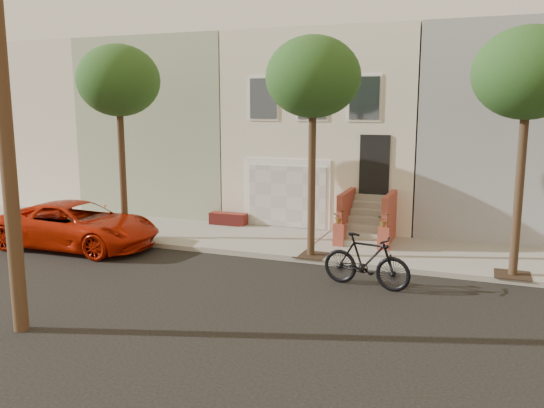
% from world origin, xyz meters
% --- Properties ---
extents(ground, '(90.00, 90.00, 0.00)m').
position_xyz_m(ground, '(0.00, 0.00, 0.00)').
color(ground, black).
rests_on(ground, ground).
extents(sidewalk, '(40.00, 3.70, 0.15)m').
position_xyz_m(sidewalk, '(0.00, 5.35, 0.07)').
color(sidewalk, gray).
rests_on(sidewalk, ground).
extents(house_row, '(33.10, 11.70, 7.00)m').
position_xyz_m(house_row, '(0.00, 11.19, 3.64)').
color(house_row, beige).
rests_on(house_row, sidewalk).
extents(tree_left, '(2.70, 2.57, 6.30)m').
position_xyz_m(tree_left, '(-5.50, 3.90, 5.26)').
color(tree_left, '#2D2116').
rests_on(tree_left, sidewalk).
extents(tree_mid, '(2.70, 2.57, 6.30)m').
position_xyz_m(tree_mid, '(1.00, 3.90, 5.26)').
color(tree_mid, '#2D2116').
rests_on(tree_mid, sidewalk).
extents(tree_right, '(2.70, 2.57, 6.30)m').
position_xyz_m(tree_right, '(6.50, 3.90, 5.26)').
color(tree_right, '#2D2116').
rests_on(tree_right, sidewalk).
extents(pickup_truck, '(5.38, 2.56, 1.48)m').
position_xyz_m(pickup_truck, '(-6.42, 2.62, 0.74)').
color(pickup_truck, red).
rests_on(pickup_truck, ground).
extents(motorcycle, '(2.35, 1.00, 1.37)m').
position_xyz_m(motorcycle, '(3.02, 1.99, 0.68)').
color(motorcycle, black).
rests_on(motorcycle, ground).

